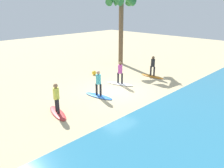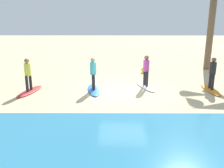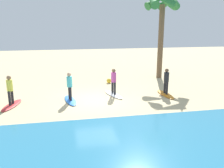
{
  "view_description": "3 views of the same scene",
  "coord_description": "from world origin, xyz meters",
  "px_view_note": "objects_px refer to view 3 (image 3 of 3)",
  "views": [
    {
      "loc": [
        10.67,
        10.15,
        5.56
      ],
      "look_at": [
        1.25,
        0.88,
        1.03
      ],
      "focal_mm": 36.74,
      "sensor_mm": 36.0,
      "label": 1
    },
    {
      "loc": [
        0.47,
        12.21,
        3.97
      ],
      "look_at": [
        0.53,
        1.13,
        0.72
      ],
      "focal_mm": 40.21,
      "sensor_mm": 36.0,
      "label": 2
    },
    {
      "loc": [
        1.61,
        13.45,
        4.41
      ],
      "look_at": [
        -1.01,
        0.03,
        0.95
      ],
      "focal_mm": 37.83,
      "sensor_mm": 36.0,
      "label": 3
    }
  ],
  "objects_px": {
    "surfer_white": "(114,79)",
    "surfboard_red": "(12,105)",
    "surfboard_blue": "(70,100)",
    "palm_tree": "(162,10)",
    "surfboard_white": "(114,95)",
    "surfer_red": "(10,88)",
    "surfboard_orange": "(165,94)",
    "surfer_blue": "(70,84)",
    "beach_ball": "(109,81)",
    "surfer_orange": "(166,79)"
  },
  "relations": [
    {
      "from": "surfboard_orange",
      "to": "surfer_red",
      "type": "bearing_deg",
      "value": -90.03
    },
    {
      "from": "surfboard_orange",
      "to": "surfer_blue",
      "type": "relative_size",
      "value": 1.28
    },
    {
      "from": "surfboard_red",
      "to": "beach_ball",
      "type": "relative_size",
      "value": 5.78
    },
    {
      "from": "surfer_blue",
      "to": "palm_tree",
      "type": "height_order",
      "value": "palm_tree"
    },
    {
      "from": "surfer_orange",
      "to": "surfer_red",
      "type": "distance_m",
      "value": 9.29
    },
    {
      "from": "surfboard_orange",
      "to": "surfboard_red",
      "type": "xyz_separation_m",
      "value": [
        9.28,
        0.34,
        0.0
      ]
    },
    {
      "from": "surfboard_orange",
      "to": "palm_tree",
      "type": "relative_size",
      "value": 0.3
    },
    {
      "from": "surfboard_orange",
      "to": "surfboard_white",
      "type": "xyz_separation_m",
      "value": [
        3.3,
        -0.58,
        0.0
      ]
    },
    {
      "from": "surfer_white",
      "to": "surfboard_red",
      "type": "bearing_deg",
      "value": 8.7
    },
    {
      "from": "surfer_orange",
      "to": "surfer_red",
      "type": "height_order",
      "value": "same"
    },
    {
      "from": "surfboard_blue",
      "to": "palm_tree",
      "type": "xyz_separation_m",
      "value": [
        -7.61,
        -5.06,
        5.5
      ]
    },
    {
      "from": "surfer_white",
      "to": "surfer_blue",
      "type": "xyz_separation_m",
      "value": [
        2.76,
        0.67,
        0.0
      ]
    },
    {
      "from": "surfboard_white",
      "to": "surfer_blue",
      "type": "xyz_separation_m",
      "value": [
        2.76,
        0.67,
        0.99
      ]
    },
    {
      "from": "surfboard_blue",
      "to": "surfer_red",
      "type": "distance_m",
      "value": 3.39
    },
    {
      "from": "surfer_orange",
      "to": "surfboard_white",
      "type": "bearing_deg",
      "value": -9.94
    },
    {
      "from": "surfboard_blue",
      "to": "beach_ball",
      "type": "height_order",
      "value": "beach_ball"
    },
    {
      "from": "palm_tree",
      "to": "surfer_orange",
      "type": "bearing_deg",
      "value": 72.61
    },
    {
      "from": "surfboard_orange",
      "to": "surfer_white",
      "type": "relative_size",
      "value": 1.28
    },
    {
      "from": "surfboard_blue",
      "to": "beach_ball",
      "type": "xyz_separation_m",
      "value": [
        -3.05,
        -3.93,
        0.14
      ]
    },
    {
      "from": "beach_ball",
      "to": "palm_tree",
      "type": "bearing_deg",
      "value": -166.11
    },
    {
      "from": "surfer_red",
      "to": "palm_tree",
      "type": "distance_m",
      "value": 12.87
    },
    {
      "from": "palm_tree",
      "to": "beach_ball",
      "type": "relative_size",
      "value": 19.02
    },
    {
      "from": "surfboard_orange",
      "to": "surfer_orange",
      "type": "xyz_separation_m",
      "value": [
        -0.0,
        0.0,
        0.99
      ]
    },
    {
      "from": "surfer_white",
      "to": "surfer_red",
      "type": "relative_size",
      "value": 1.0
    },
    {
      "from": "surfboard_blue",
      "to": "palm_tree",
      "type": "relative_size",
      "value": 0.3
    },
    {
      "from": "surfer_orange",
      "to": "beach_ball",
      "type": "distance_m",
      "value": 4.95
    },
    {
      "from": "surfer_white",
      "to": "surfboard_blue",
      "type": "xyz_separation_m",
      "value": [
        2.76,
        0.67,
        -0.99
      ]
    },
    {
      "from": "surfer_orange",
      "to": "surfer_white",
      "type": "xyz_separation_m",
      "value": [
        3.3,
        -0.58,
        0.0
      ]
    },
    {
      "from": "surfboard_orange",
      "to": "surfer_white",
      "type": "height_order",
      "value": "surfer_white"
    },
    {
      "from": "surfboard_orange",
      "to": "surfboard_red",
      "type": "relative_size",
      "value": 1.0
    },
    {
      "from": "surfer_orange",
      "to": "surfboard_blue",
      "type": "height_order",
      "value": "surfer_orange"
    },
    {
      "from": "surfer_white",
      "to": "surfboard_red",
      "type": "height_order",
      "value": "surfer_white"
    },
    {
      "from": "surfboard_white",
      "to": "surfer_white",
      "type": "bearing_deg",
      "value": -106.91
    },
    {
      "from": "surfer_orange",
      "to": "surfboard_red",
      "type": "distance_m",
      "value": 9.34
    },
    {
      "from": "surfer_orange",
      "to": "palm_tree",
      "type": "xyz_separation_m",
      "value": [
        -1.55,
        -4.96,
        4.5
      ]
    },
    {
      "from": "surfer_red",
      "to": "beach_ball",
      "type": "xyz_separation_m",
      "value": [
        -6.27,
        -4.17,
        -0.86
      ]
    },
    {
      "from": "surfer_red",
      "to": "palm_tree",
      "type": "relative_size",
      "value": 0.24
    },
    {
      "from": "surfer_blue",
      "to": "surfboard_red",
      "type": "distance_m",
      "value": 3.39
    },
    {
      "from": "surfboard_white",
      "to": "beach_ball",
      "type": "distance_m",
      "value": 3.27
    },
    {
      "from": "surfer_blue",
      "to": "surfer_red",
      "type": "xyz_separation_m",
      "value": [
        3.23,
        0.25,
        0.0
      ]
    },
    {
      "from": "surfboard_orange",
      "to": "surfboard_white",
      "type": "relative_size",
      "value": 1.0
    },
    {
      "from": "surfboard_white",
      "to": "surfer_red",
      "type": "distance_m",
      "value": 6.13
    },
    {
      "from": "surfer_blue",
      "to": "surfer_orange",
      "type": "bearing_deg",
      "value": -179.12
    },
    {
      "from": "surfboard_orange",
      "to": "surfboard_blue",
      "type": "bearing_deg",
      "value": -91.23
    },
    {
      "from": "surfboard_blue",
      "to": "surfer_blue",
      "type": "bearing_deg",
      "value": -9.85
    },
    {
      "from": "surfer_orange",
      "to": "surfboard_red",
      "type": "xyz_separation_m",
      "value": [
        9.28,
        0.34,
        -0.99
      ]
    },
    {
      "from": "surfer_red",
      "to": "beach_ball",
      "type": "height_order",
      "value": "surfer_red"
    },
    {
      "from": "surfboard_orange",
      "to": "palm_tree",
      "type": "bearing_deg",
      "value": 160.5
    },
    {
      "from": "surfer_white",
      "to": "beach_ball",
      "type": "height_order",
      "value": "surfer_white"
    },
    {
      "from": "surfboard_blue",
      "to": "beach_ball",
      "type": "distance_m",
      "value": 4.97
    }
  ]
}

